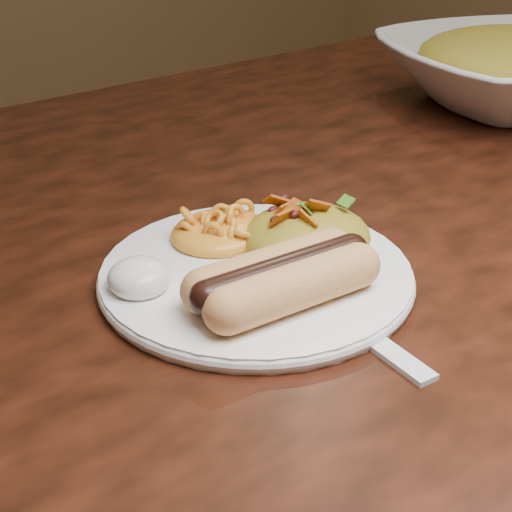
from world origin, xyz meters
TOP-DOWN VIEW (x-y plane):
  - table at (0.00, 0.00)m, footprint 1.60×0.90m
  - plate at (-0.10, -0.07)m, footprint 0.28×0.28m
  - hotdog at (-0.11, -0.11)m, footprint 0.12×0.07m
  - mac_and_cheese at (-0.09, -0.01)m, footprint 0.09×0.08m
  - sour_cream at (-0.18, -0.04)m, footprint 0.05×0.05m
  - taco_salad at (-0.04, -0.06)m, footprint 0.10×0.09m
  - fork at (-0.09, -0.18)m, footprint 0.04×0.16m

SIDE VIEW (x-z plane):
  - table at x=0.00m, z-range 0.28..1.03m
  - fork at x=-0.09m, z-range 0.75..0.75m
  - plate at x=-0.10m, z-range 0.75..0.76m
  - sour_cream at x=-0.18m, z-range 0.76..0.79m
  - mac_and_cheese at x=-0.09m, z-range 0.76..0.79m
  - hotdog at x=-0.11m, z-range 0.76..0.79m
  - taco_salad at x=-0.04m, z-range 0.76..0.80m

